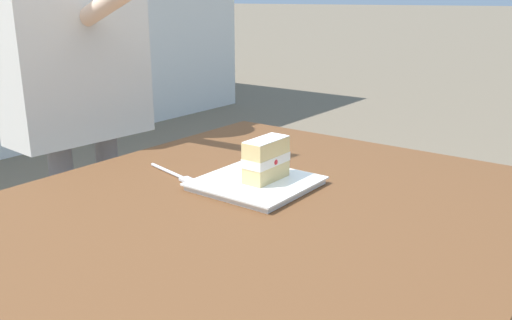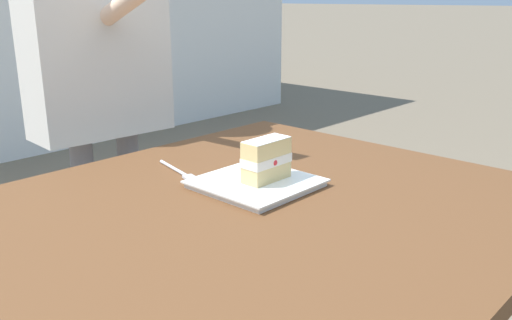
# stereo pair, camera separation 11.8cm
# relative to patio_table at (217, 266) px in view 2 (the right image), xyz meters

# --- Properties ---
(patio_table) EXTENTS (1.40, 1.01, 0.77)m
(patio_table) POSITION_rel_patio_table_xyz_m (0.00, 0.00, 0.00)
(patio_table) COLOR brown
(patio_table) RESTS_ON ground
(dessert_plate) EXTENTS (0.24, 0.24, 0.02)m
(dessert_plate) POSITION_rel_patio_table_xyz_m (-0.19, -0.07, 0.11)
(dessert_plate) COLOR white
(dessert_plate) RESTS_ON patio_table
(cake_slice) EXTENTS (0.12, 0.06, 0.09)m
(cake_slice) POSITION_rel_patio_table_xyz_m (-0.21, -0.06, 0.16)
(cake_slice) COLOR #E0C17A
(cake_slice) RESTS_ON dessert_plate
(dessert_fork) EXTENTS (0.05, 0.17, 0.01)m
(dessert_fork) POSITION_rel_patio_table_xyz_m (-0.14, -0.28, 0.10)
(dessert_fork) COLOR silver
(dessert_fork) RESTS_ON patio_table
(diner_person) EXTENTS (0.43, 0.55, 1.52)m
(diner_person) POSITION_rel_patio_table_xyz_m (-0.24, -0.77, 0.34)
(diner_person) COLOR slate
(diner_person) RESTS_ON ground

